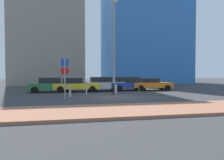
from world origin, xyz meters
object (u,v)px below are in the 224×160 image
at_px(parked_car_silver, 104,84).
at_px(parked_car_orange, 151,84).
at_px(parked_car_green, 51,85).
at_px(parked_car_yellow, 76,85).
at_px(parked_car_blue, 128,84).
at_px(traffic_bollard_far, 116,89).
at_px(parking_sign_post, 65,73).
at_px(traffic_bollard_mid, 70,91).
at_px(traffic_bollard_near, 114,89).
at_px(street_lamp, 114,40).
at_px(traffic_bollard_edge, 86,90).
at_px(parking_meter, 139,85).

height_order(parked_car_silver, parked_car_orange, parked_car_silver).
distance_m(parked_car_green, parked_car_yellow, 2.49).
xyz_separation_m(parked_car_blue, traffic_bollard_far, (-2.05, -3.40, -0.35)).
bearing_deg(parking_sign_post, traffic_bollard_mid, 73.73).
xyz_separation_m(parked_car_orange, traffic_bollard_mid, (-8.84, -4.54, -0.23)).
xyz_separation_m(parked_car_yellow, parked_car_orange, (8.26, 0.12, -0.02)).
bearing_deg(parking_sign_post, parked_car_yellow, 80.57).
distance_m(parked_car_blue, parked_car_orange, 2.67).
distance_m(parked_car_blue, traffic_bollard_near, 4.79).
distance_m(parked_car_silver, parked_car_blue, 2.69).
bearing_deg(parked_car_blue, traffic_bollard_near, -120.58).
height_order(parked_car_green, traffic_bollard_far, parked_car_green).
relative_size(parked_car_blue, traffic_bollard_mid, 4.49).
height_order(street_lamp, traffic_bollard_far, street_lamp).
height_order(street_lamp, traffic_bollard_edge, street_lamp).
distance_m(parking_sign_post, parking_meter, 6.37).
bearing_deg(parked_car_yellow, traffic_bollard_mid, -97.45).
bearing_deg(parked_car_blue, parked_car_yellow, -176.61).
height_order(parked_car_silver, parking_meter, parked_car_silver).
bearing_deg(traffic_bollard_edge, street_lamp, -0.47).
relative_size(traffic_bollard_near, traffic_bollard_mid, 1.10).
distance_m(parked_car_green, traffic_bollard_mid, 4.93).
bearing_deg(traffic_bollard_far, traffic_bollard_edge, 176.37).
height_order(traffic_bollard_near, traffic_bollard_far, traffic_bollard_near).
height_order(parked_car_green, parked_car_orange, parked_car_green).
bearing_deg(parking_meter, traffic_bollard_edge, 159.95).
distance_m(parked_car_orange, traffic_bollard_mid, 9.94).
bearing_deg(parking_sign_post, parked_car_blue, 42.53).
relative_size(parked_car_silver, street_lamp, 0.48).
xyz_separation_m(parked_car_orange, parking_sign_post, (-9.21, -5.79, 1.17)).
distance_m(parked_car_green, parking_meter, 8.99).
height_order(parked_car_green, traffic_bollard_near, parked_car_green).
bearing_deg(parked_car_yellow, parking_sign_post, -99.43).
xyz_separation_m(parked_car_silver, traffic_bollard_near, (0.26, -4.03, -0.26)).
xyz_separation_m(parking_meter, street_lamp, (-1.85, 1.58, 4.08)).
height_order(parked_car_blue, traffic_bollard_near, parked_car_blue).
distance_m(parked_car_yellow, traffic_bollard_mid, 4.47).
distance_m(parked_car_green, traffic_bollard_near, 6.87).
distance_m(parked_car_green, parking_sign_post, 6.09).
bearing_deg(parking_meter, parking_sign_post, -169.21).
distance_m(traffic_bollard_mid, traffic_bollard_edge, 2.10).
height_order(traffic_bollard_mid, traffic_bollard_far, traffic_bollard_mid).
distance_m(parked_car_yellow, parked_car_orange, 8.26).
xyz_separation_m(parked_car_green, parked_car_silver, (5.39, 0.13, 0.04)).
bearing_deg(traffic_bollard_far, parked_car_orange, 34.04).
bearing_deg(parked_car_orange, parking_sign_post, -147.83).
distance_m(parked_car_yellow, parked_car_silver, 2.92).
bearing_deg(street_lamp, traffic_bollard_mid, -159.17).
xyz_separation_m(parked_car_blue, parked_car_orange, (2.66, -0.21, -0.07)).
bearing_deg(parked_car_green, parked_car_yellow, -2.52).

